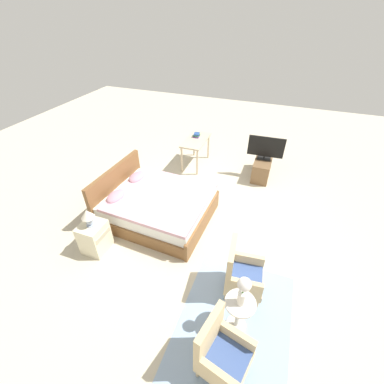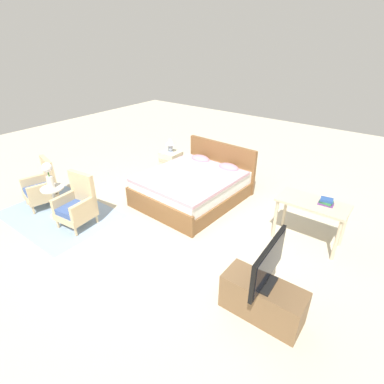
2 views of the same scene
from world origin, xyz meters
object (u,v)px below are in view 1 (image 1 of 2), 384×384
Objects in this scene: bed at (156,205)px; armchair_by_window_left at (221,353)px; table_lamp at (88,216)px; tv_stand at (262,167)px; nightstand at (95,237)px; vanity_desk at (196,143)px; armchair_by_window_right at (241,274)px; flower_vase at (243,289)px; tv_flatscreen at (266,148)px; side_table at (239,311)px; book_stack at (197,135)px.

bed is 2.28× the size of armchair_by_window_left.
table_lamp is 0.34× the size of tv_stand.
nightstand is at bearing 67.72° from armchair_by_window_left.
armchair_by_window_left reaches higher than vanity_desk.
vanity_desk is at bearing -10.78° from nightstand.
bed is 6.35× the size of table_lamp.
flower_vase is at bearing -171.26° from armchair_by_window_right.
tv_flatscreen is 1.77m from vanity_desk.
flower_vase is at bearing -176.67° from tv_flatscreen.
bed is at bearing -28.52° from nightstand.
armchair_by_window_right is 1.08× the size of tv_flatscreen.
nightstand is at bearing 79.53° from side_table.
armchair_by_window_left reaches higher than table_lamp.
nightstand is (0.49, 2.65, -0.07)m from side_table.
book_stack is (3.61, -0.62, 0.49)m from nightstand.
tv_flatscreen reaches higher than bed.
tv_stand is at bearing -37.50° from bed.
tv_flatscreen reaches higher than side_table.
armchair_by_window_right is at bearing -88.25° from nightstand.
book_stack is (0.17, 0.04, 0.15)m from vanity_desk.
table_lamp is (1.05, 2.57, 0.41)m from armchair_by_window_left.
tv_flatscreen is at bearing 2.50° from tv_stand.
tv_stand is 0.54m from tv_flatscreen.
tv_flatscreen is 1.81m from book_stack.
armchair_by_window_left is at bearing 171.27° from side_table.
bed is 2.50m from book_stack.
table_lamp is (-1.15, 0.63, 0.49)m from bed.
bed is 2.28× the size of armchair_by_window_right.
book_stack is at bearing 86.37° from tv_flatscreen.
tv_stand is (2.34, -1.80, -0.06)m from bed.
flower_vase reaches higher than bed.
tv_stand is (4.54, 0.15, -0.14)m from armchair_by_window_left.
table_lamp reaches higher than book_stack.
tv_stand is at bearing -34.75° from table_lamp.
flower_vase reaches higher than armchair_by_window_left.
armchair_by_window_left is at bearing -179.94° from armchair_by_window_right.
tv_stand is at bearing -88.26° from vanity_desk.
tv_flatscreen reaches higher than table_lamp.
armchair_by_window_left is 1.59× the size of nightstand.
nightstand is 3.69m from book_stack.
flower_vase is 4.41m from vanity_desk.
flower_vase is 0.56× the size of tv_flatscreen.
nightstand is 4.25m from tv_stand.
book_stack is (3.53, 1.95, 0.40)m from armchair_by_window_right.
armchair_by_window_left is 2.78m from nightstand.
armchair_by_window_right is 0.96× the size of tv_stand.
armchair_by_window_right is 4.03× the size of book_stack.
bed is 3.62× the size of nightstand.
book_stack is at bearing -9.70° from nightstand.
book_stack is at bearing 26.42° from flower_vase.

